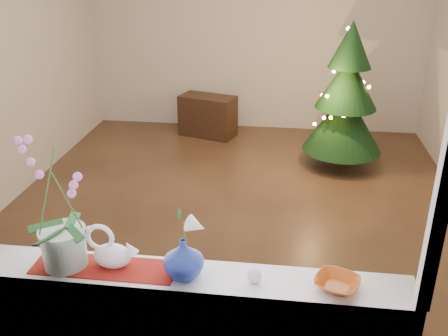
% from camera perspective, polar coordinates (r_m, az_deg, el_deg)
% --- Properties ---
extents(ground, '(5.00, 5.00, 0.00)m').
position_cam_1_polar(ground, '(4.92, 1.20, -4.67)').
color(ground, '#392317').
rests_on(ground, ground).
extents(wall_back, '(4.50, 0.10, 2.70)m').
position_cam_1_polar(wall_back, '(6.88, 3.69, 15.46)').
color(wall_back, beige).
rests_on(wall_back, ground).
extents(wall_front, '(4.50, 0.10, 2.70)m').
position_cam_1_polar(wall_front, '(2.10, -6.10, -4.46)').
color(wall_front, beige).
rests_on(wall_front, ground).
extents(windowsill, '(2.20, 0.26, 0.04)m').
position_cam_1_polar(windowsill, '(2.45, -4.93, -12.34)').
color(windowsill, white).
rests_on(windowsill, window_apron).
extents(window_frame, '(2.22, 0.06, 1.60)m').
position_cam_1_polar(window_frame, '(1.99, -6.33, 4.86)').
color(window_frame, white).
rests_on(window_frame, windowsill).
extents(runner, '(0.70, 0.20, 0.01)m').
position_cam_1_polar(runner, '(2.54, -13.53, -10.97)').
color(runner, maroon).
rests_on(runner, windowsill).
extents(orchid_pot, '(0.25, 0.25, 0.66)m').
position_cam_1_polar(orchid_pot, '(2.44, -18.48, -4.05)').
color(orchid_pot, silver).
rests_on(orchid_pot, windowsill).
extents(swan, '(0.28, 0.19, 0.22)m').
position_cam_1_polar(swan, '(2.48, -12.73, -8.83)').
color(swan, white).
rests_on(swan, windowsill).
extents(blue_vase, '(0.29, 0.29, 0.23)m').
position_cam_1_polar(blue_vase, '(2.36, -4.65, -9.96)').
color(blue_vase, navy).
rests_on(blue_vase, windowsill).
extents(lily, '(0.13, 0.07, 0.17)m').
position_cam_1_polar(lily, '(2.25, -4.82, -5.70)').
color(lily, silver).
rests_on(lily, blue_vase).
extents(paperweight, '(0.09, 0.09, 0.07)m').
position_cam_1_polar(paperweight, '(2.36, 3.52, -12.20)').
color(paperweight, silver).
rests_on(paperweight, windowsill).
extents(amber_dish, '(0.22, 0.22, 0.04)m').
position_cam_1_polar(amber_dish, '(2.39, 12.78, -12.81)').
color(amber_dish, '#AA4813').
rests_on(amber_dish, windowsill).
extents(xmas_tree, '(1.17, 1.17, 1.66)m').
position_cam_1_polar(xmas_tree, '(5.80, 13.79, 7.96)').
color(xmas_tree, black).
rests_on(xmas_tree, ground).
extents(side_table, '(0.81, 0.57, 0.55)m').
position_cam_1_polar(side_table, '(6.77, -1.86, 5.98)').
color(side_table, black).
rests_on(side_table, ground).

